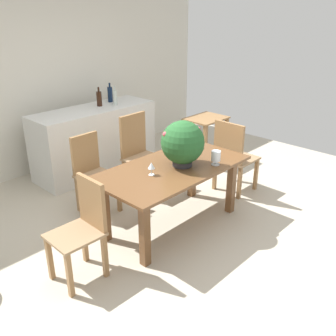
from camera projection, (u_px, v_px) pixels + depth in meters
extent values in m
plane|color=#BCB29E|center=(171.00, 224.00, 4.37)|extent=(7.04, 7.04, 0.00)
cube|color=beige|center=(43.00, 84.00, 5.50)|extent=(6.40, 0.10, 2.60)
cube|color=brown|center=(172.00, 168.00, 4.07)|extent=(1.73, 0.91, 0.03)
cube|color=brown|center=(145.00, 234.00, 3.55)|extent=(0.08, 0.08, 0.70)
cube|color=brown|center=(231.00, 186.00, 4.50)|extent=(0.08, 0.08, 0.70)
cube|color=brown|center=(105.00, 211.00, 3.94)|extent=(0.08, 0.08, 0.70)
cube|color=brown|center=(192.00, 171.00, 4.89)|extent=(0.08, 0.08, 0.70)
cube|color=olive|center=(97.00, 204.00, 4.33)|extent=(0.04, 0.04, 0.45)
cube|color=olive|center=(119.00, 195.00, 4.56)|extent=(0.04, 0.04, 0.45)
cube|color=olive|center=(78.00, 194.00, 4.56)|extent=(0.04, 0.04, 0.45)
cube|color=olive|center=(100.00, 186.00, 4.79)|extent=(0.04, 0.04, 0.45)
cube|color=#987855|center=(97.00, 177.00, 4.47)|extent=(0.42, 0.46, 0.03)
cube|color=olive|center=(85.00, 153.00, 4.49)|extent=(0.37, 0.05, 0.48)
cube|color=olive|center=(50.00, 258.00, 3.40)|extent=(0.04, 0.04, 0.45)
cube|color=olive|center=(69.00, 275.00, 3.19)|extent=(0.04, 0.04, 0.45)
cube|color=olive|center=(84.00, 241.00, 3.65)|extent=(0.04, 0.04, 0.45)
cube|color=olive|center=(105.00, 256.00, 3.43)|extent=(0.04, 0.04, 0.45)
cube|color=#987855|center=(75.00, 235.00, 3.32)|extent=(0.46, 0.42, 0.03)
cube|color=olive|center=(92.00, 202.00, 3.36)|extent=(0.05, 0.38, 0.48)
cube|color=olive|center=(145.00, 184.00, 4.82)|extent=(0.05, 0.05, 0.45)
cube|color=olive|center=(165.00, 175.00, 5.10)|extent=(0.05, 0.05, 0.45)
cube|color=olive|center=(125.00, 176.00, 5.06)|extent=(0.05, 0.05, 0.45)
cube|color=olive|center=(145.00, 167.00, 5.33)|extent=(0.05, 0.05, 0.45)
cube|color=#987855|center=(145.00, 159.00, 4.98)|extent=(0.49, 0.47, 0.03)
cube|color=olive|center=(133.00, 135.00, 4.99)|extent=(0.44, 0.05, 0.57)
cube|color=olive|center=(256.00, 174.00, 5.12)|extent=(0.04, 0.04, 0.45)
cube|color=olive|center=(232.00, 166.00, 5.38)|extent=(0.04, 0.04, 0.45)
cube|color=olive|center=(239.00, 183.00, 4.86)|extent=(0.04, 0.04, 0.45)
cube|color=olive|center=(215.00, 174.00, 5.12)|extent=(0.04, 0.04, 0.45)
cube|color=#987855|center=(237.00, 158.00, 5.02)|extent=(0.48, 0.49, 0.03)
cube|color=olive|center=(229.00, 143.00, 4.78)|extent=(0.05, 0.44, 0.52)
cylinder|color=#333338|center=(182.00, 162.00, 4.08)|extent=(0.22, 0.22, 0.09)
sphere|color=#235628|center=(183.00, 142.00, 3.99)|extent=(0.47, 0.47, 0.47)
sphere|color=#C64C56|center=(198.00, 129.00, 3.99)|extent=(0.05, 0.05, 0.05)
sphere|color=#C64C56|center=(200.00, 142.00, 3.94)|extent=(0.04, 0.04, 0.04)
sphere|color=#C64C56|center=(188.00, 137.00, 4.18)|extent=(0.04, 0.04, 0.04)
sphere|color=#C64C56|center=(174.00, 145.00, 3.83)|extent=(0.06, 0.06, 0.06)
sphere|color=#C64C56|center=(165.00, 134.00, 3.89)|extent=(0.06, 0.06, 0.06)
cylinder|color=silver|center=(190.00, 147.00, 4.63)|extent=(0.09, 0.09, 0.01)
cylinder|color=silver|center=(190.00, 145.00, 4.62)|extent=(0.03, 0.03, 0.04)
cylinder|color=silver|center=(190.00, 139.00, 4.59)|extent=(0.11, 0.11, 0.11)
cylinder|color=silver|center=(215.00, 164.00, 4.11)|extent=(0.09, 0.09, 0.01)
cylinder|color=silver|center=(216.00, 162.00, 4.10)|extent=(0.02, 0.02, 0.04)
cylinder|color=silver|center=(216.00, 156.00, 4.08)|extent=(0.10, 0.10, 0.11)
cylinder|color=silver|center=(152.00, 175.00, 3.86)|extent=(0.06, 0.06, 0.00)
cylinder|color=silver|center=(151.00, 171.00, 3.85)|extent=(0.01, 0.01, 0.07)
cone|color=silver|center=(151.00, 165.00, 3.82)|extent=(0.07, 0.07, 0.07)
cube|color=silver|center=(96.00, 140.00, 5.64)|extent=(1.88, 0.66, 0.98)
cylinder|color=#B2BFB7|center=(115.00, 98.00, 5.57)|extent=(0.06, 0.06, 0.23)
cylinder|color=#B2BFB7|center=(114.00, 88.00, 5.51)|extent=(0.02, 0.02, 0.06)
cylinder|color=black|center=(99.00, 99.00, 5.52)|extent=(0.08, 0.08, 0.21)
cylinder|color=black|center=(98.00, 89.00, 5.46)|extent=(0.03, 0.03, 0.07)
cylinder|color=#0F1E38|center=(110.00, 94.00, 5.76)|extent=(0.08, 0.08, 0.23)
cylinder|color=#0F1E38|center=(110.00, 85.00, 5.70)|extent=(0.03, 0.03, 0.06)
cube|color=olive|center=(206.00, 118.00, 5.90)|extent=(0.63, 0.49, 0.02)
cube|color=olive|center=(205.00, 147.00, 5.73)|extent=(0.05, 0.05, 0.70)
cube|color=olive|center=(226.00, 139.00, 6.10)|extent=(0.05, 0.05, 0.70)
cube|color=olive|center=(184.00, 141.00, 5.99)|extent=(0.05, 0.05, 0.70)
cube|color=olive|center=(206.00, 134.00, 6.36)|extent=(0.05, 0.05, 0.70)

